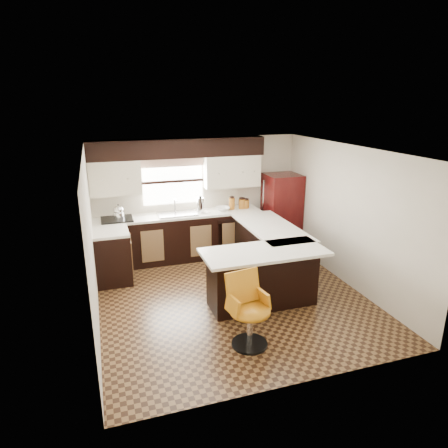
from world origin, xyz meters
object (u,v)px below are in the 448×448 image
object	(u,v)px
peninsula_long	(268,252)
refrigerator	(281,212)
bar_chair	(250,312)
peninsula_return	(262,278)

from	to	relation	value
peninsula_long	refrigerator	size ratio (longest dim) A/B	1.20
bar_chair	peninsula_long	bearing A→B (deg)	50.59
peninsula_return	peninsula_long	bearing A→B (deg)	61.70
peninsula_return	bar_chair	size ratio (longest dim) A/B	1.67
peninsula_long	refrigerator	distance (m)	1.50
refrigerator	peninsula_return	bearing A→B (deg)	-122.05
peninsula_return	refrigerator	size ratio (longest dim) A/B	1.01
peninsula_return	refrigerator	bearing A→B (deg)	57.95
peninsula_return	bar_chair	world-z (taller)	bar_chair
refrigerator	bar_chair	xyz separation A→B (m)	(-1.94, -3.14, -0.32)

